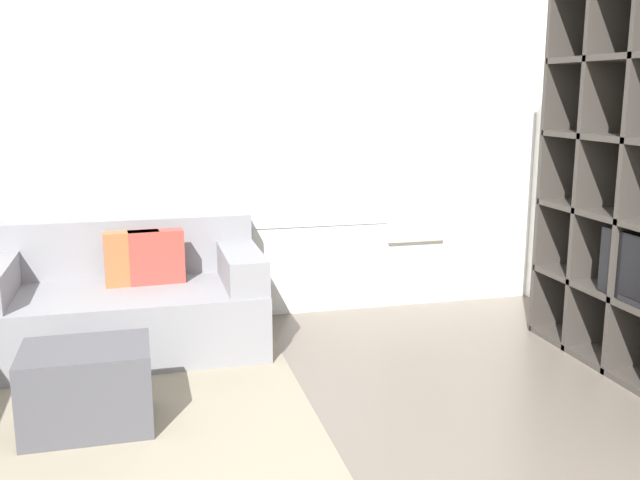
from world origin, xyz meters
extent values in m
cube|color=white|center=(0.00, 3.18, 1.35)|extent=(6.27, 0.07, 2.70)
cube|color=silver|center=(0.00, 3.14, 1.45)|extent=(2.79, 0.01, 1.60)
cube|color=beige|center=(1.56, 3.13, 1.45)|extent=(0.44, 0.03, 1.90)
cube|color=gray|center=(-1.10, 1.73, 0.01)|extent=(2.93, 2.05, 0.01)
cube|color=#3D3833|center=(2.32, 1.96, 1.12)|extent=(0.43, 0.04, 2.25)
cube|color=#3D3833|center=(2.32, 2.36, 1.12)|extent=(0.43, 0.04, 2.25)
cube|color=black|center=(2.15, 1.38, 0.66)|extent=(0.04, 0.64, 0.38)
cube|color=black|center=(2.17, 1.38, 0.48)|extent=(0.10, 0.24, 0.03)
cylinder|color=#388947|center=(2.30, 1.73, 1.89)|extent=(0.07, 0.07, 0.14)
cylinder|color=gold|center=(2.30, 1.74, 1.45)|extent=(0.07, 0.07, 0.17)
cube|color=gray|center=(-0.58, 2.63, 0.21)|extent=(1.72, 0.91, 0.41)
cube|color=gray|center=(-0.58, 3.00, 0.60)|extent=(1.72, 0.18, 0.38)
cube|color=gray|center=(0.16, 2.63, 0.52)|extent=(0.24, 0.85, 0.21)
cube|color=#C65B33|center=(-0.51, 2.72, 0.58)|extent=(0.35, 0.15, 0.34)
cube|color=#AD3D33|center=(-0.36, 2.72, 0.58)|extent=(0.35, 0.14, 0.34)
cube|color=#47474C|center=(-0.73, 1.60, 0.21)|extent=(0.60, 0.44, 0.42)
camera|label=1|loc=(-0.45, -1.80, 1.61)|focal=40.00mm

